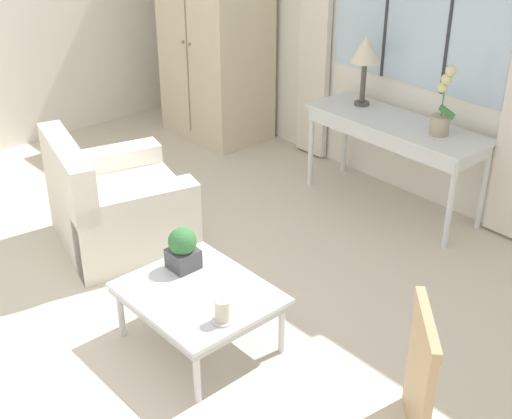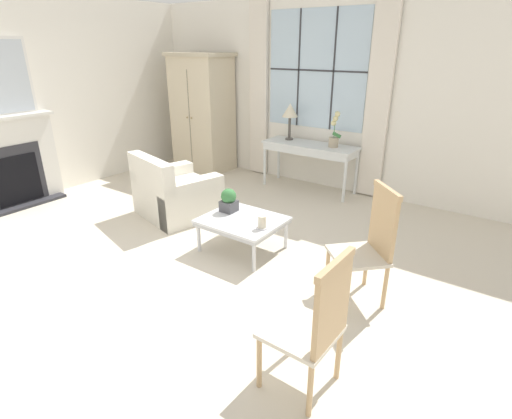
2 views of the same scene
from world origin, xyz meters
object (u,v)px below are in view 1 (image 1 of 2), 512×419
(armchair_upholstered, at_px, (117,208))
(pillar_candle, at_px, (222,312))
(side_chair_wooden, at_px, (392,409))
(potted_plant_small, at_px, (183,248))
(potted_orchid, at_px, (442,110))
(coffee_table, at_px, (199,297))
(armoire, at_px, (215,33))
(table_lamp, at_px, (366,52))
(console_table, at_px, (396,131))

(armchair_upholstered, height_order, pillar_candle, armchair_upholstered)
(side_chair_wooden, bearing_deg, potted_plant_small, 174.37)
(armchair_upholstered, bearing_deg, potted_plant_small, -10.03)
(side_chair_wooden, relative_size, potted_plant_small, 3.91)
(potted_orchid, relative_size, coffee_table, 0.62)
(armoire, height_order, potted_orchid, armoire)
(armchair_upholstered, height_order, side_chair_wooden, side_chair_wooden)
(armchair_upholstered, xyz_separation_m, pillar_candle, (1.63, -0.35, 0.16))
(potted_orchid, bearing_deg, potted_plant_small, -96.50)
(side_chair_wooden, bearing_deg, armchair_upholstered, 172.66)
(potted_plant_small, relative_size, pillar_candle, 1.78)
(potted_orchid, height_order, potted_plant_small, potted_orchid)
(armchair_upholstered, bearing_deg, potted_orchid, 56.28)
(potted_orchid, bearing_deg, coffee_table, -89.76)
(armchair_upholstered, bearing_deg, table_lamp, 75.36)
(coffee_table, bearing_deg, side_chair_wooden, -3.32)
(coffee_table, distance_m, potted_plant_small, 0.32)
(side_chair_wooden, bearing_deg, console_table, 128.45)
(console_table, height_order, side_chair_wooden, side_chair_wooden)
(potted_plant_small, distance_m, pillar_candle, 0.59)
(armoire, distance_m, pillar_candle, 3.62)
(side_chair_wooden, bearing_deg, coffee_table, 176.68)
(armoire, xyz_separation_m, armchair_upholstered, (1.17, -1.87, -0.72))
(armoire, height_order, coffee_table, armoire)
(console_table, bearing_deg, coffee_table, -80.27)
(side_chair_wooden, height_order, coffee_table, side_chair_wooden)
(armoire, xyz_separation_m, coffee_table, (2.49, -2.14, -0.67))
(potted_orchid, xyz_separation_m, coffee_table, (0.01, -2.24, -0.58))
(armoire, bearing_deg, table_lamp, 4.86)
(side_chair_wooden, relative_size, pillar_candle, 6.95)
(potted_orchid, height_order, coffee_table, potted_orchid)
(pillar_candle, bearing_deg, potted_orchid, 97.85)
(armoire, xyz_separation_m, table_lamp, (1.70, 0.14, 0.16))
(potted_orchid, bearing_deg, console_table, -176.05)
(table_lamp, distance_m, coffee_table, 2.56)
(armoire, bearing_deg, potted_plant_small, -42.59)
(armoire, relative_size, console_table, 1.37)
(table_lamp, xyz_separation_m, side_chair_wooden, (2.24, -2.37, -0.59))
(table_lamp, bearing_deg, console_table, -10.02)
(console_table, bearing_deg, armoire, -178.08)
(coffee_table, distance_m, pillar_candle, 0.34)
(table_lamp, xyz_separation_m, armchair_upholstered, (-0.53, -2.01, -0.88))
(table_lamp, bearing_deg, potted_orchid, -3.49)
(potted_orchid, height_order, armchair_upholstered, potted_orchid)
(side_chair_wooden, height_order, potted_plant_small, side_chair_wooden)
(armoire, bearing_deg, pillar_candle, -38.35)
(table_lamp, height_order, coffee_table, table_lamp)
(console_table, height_order, coffee_table, console_table)
(table_lamp, bearing_deg, pillar_candle, -64.93)
(potted_plant_small, bearing_deg, pillar_candle, -15.78)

